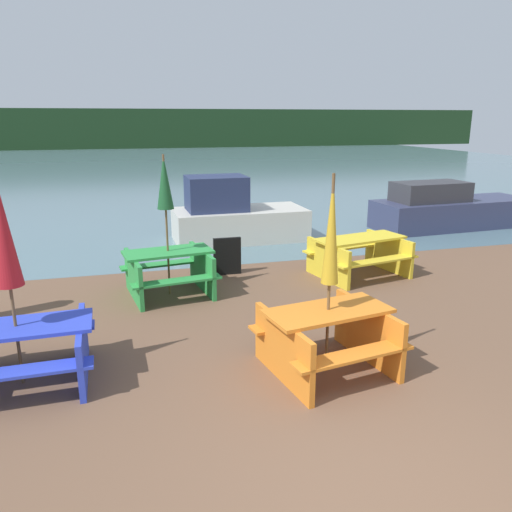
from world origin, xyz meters
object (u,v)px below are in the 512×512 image
(boat_second, at_px, (449,210))
(signboard, at_px, (227,256))
(picnic_table_yellow, at_px, (359,252))
(boat, at_px, (234,217))
(umbrella_darkgreen, at_px, (165,184))
(picnic_table_blue, at_px, (19,349))
(umbrella_gold, at_px, (331,232))
(picnic_table_green, at_px, (169,269))
(umbrella_crimson, at_px, (3,234))
(picnic_table_orange, at_px, (327,335))

(boat_second, distance_m, signboard, 7.58)
(picnic_table_yellow, distance_m, boat, 3.98)
(umbrella_darkgreen, bearing_deg, boat, 61.53)
(picnic_table_blue, height_order, boat_second, boat_second)
(boat, bearing_deg, umbrella_gold, -94.34)
(picnic_table_blue, relative_size, boat_second, 0.36)
(picnic_table_yellow, height_order, boat, boat)
(picnic_table_green, distance_m, picnic_table_yellow, 3.76)
(umbrella_darkgreen, relative_size, umbrella_gold, 1.01)
(picnic_table_blue, xyz_separation_m, boat_second, (10.29, 6.33, 0.07))
(umbrella_darkgreen, height_order, signboard, umbrella_darkgreen)
(umbrella_gold, height_order, boat_second, umbrella_gold)
(boat, xyz_separation_m, boat_second, (6.28, -0.07, -0.09))
(picnic_table_green, distance_m, boat_second, 9.06)
(picnic_table_green, bearing_deg, boat_second, 23.71)
(umbrella_crimson, height_order, umbrella_gold, umbrella_gold)
(picnic_table_orange, bearing_deg, umbrella_darkgreen, 115.97)
(umbrella_darkgreen, bearing_deg, picnic_table_orange, -64.03)
(umbrella_crimson, distance_m, boat, 7.65)
(umbrella_darkgreen, xyz_separation_m, signboard, (1.24, 0.88, -1.59))
(picnic_table_yellow, bearing_deg, umbrella_darkgreen, -177.86)
(picnic_table_blue, relative_size, picnic_table_green, 1.01)
(picnic_table_blue, relative_size, umbrella_gold, 0.70)
(boat, bearing_deg, picnic_table_yellow, -65.14)
(picnic_table_yellow, distance_m, umbrella_darkgreen, 4.05)
(umbrella_darkgreen, distance_m, boat_second, 9.18)
(umbrella_gold, bearing_deg, boat_second, 46.13)
(umbrella_darkgreen, bearing_deg, picnic_table_blue, -126.53)
(umbrella_gold, distance_m, boat, 7.14)
(picnic_table_blue, xyz_separation_m, umbrella_gold, (3.60, -0.63, 1.32))
(picnic_table_orange, xyz_separation_m, signboard, (-0.37, 4.19, -0.10))
(umbrella_gold, height_order, signboard, umbrella_gold)
(umbrella_gold, xyz_separation_m, signboard, (-0.37, 4.19, -1.38))
(picnic_table_orange, relative_size, picnic_table_blue, 1.01)
(umbrella_darkgreen, height_order, boat, umbrella_darkgreen)
(picnic_table_green, xyz_separation_m, umbrella_crimson, (-1.99, -2.69, 1.35))
(umbrella_crimson, distance_m, umbrella_darkgreen, 3.35)
(picnic_table_green, xyz_separation_m, boat_second, (8.30, 3.64, 0.05))
(picnic_table_green, xyz_separation_m, picnic_table_yellow, (3.75, 0.14, 0.00))
(umbrella_gold, height_order, boat, umbrella_gold)
(umbrella_crimson, bearing_deg, boat, 57.97)
(umbrella_gold, bearing_deg, signboard, 95.09)
(boat, bearing_deg, picnic_table_green, -119.52)
(umbrella_gold, bearing_deg, boat, 86.70)
(umbrella_darkgreen, bearing_deg, umbrella_gold, -64.03)
(umbrella_crimson, height_order, umbrella_darkgreen, umbrella_darkgreen)
(umbrella_gold, bearing_deg, picnic_table_green, 115.97)
(umbrella_darkgreen, bearing_deg, picnic_table_green, 180.00)
(picnic_table_blue, relative_size, signboard, 2.29)
(umbrella_crimson, distance_m, umbrella_gold, 3.66)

